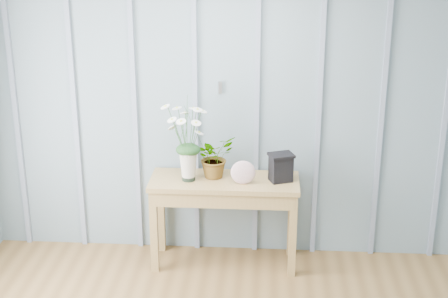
# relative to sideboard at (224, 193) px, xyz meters

# --- Properties ---
(room_shell) EXTENTS (4.00, 4.50, 2.50)m
(room_shell) POSITION_rel_sideboard_xyz_m (-0.00, -1.08, 1.35)
(room_shell) COLOR gray
(room_shell) RESTS_ON ground
(sideboard) EXTENTS (1.20, 0.45, 0.75)m
(sideboard) POSITION_rel_sideboard_xyz_m (0.00, 0.00, 0.00)
(sideboard) COLOR olive
(sideboard) RESTS_ON ground
(daisy_vase) EXTENTS (0.47, 0.36, 0.67)m
(daisy_vase) POSITION_rel_sideboard_xyz_m (-0.29, -0.03, 0.53)
(daisy_vase) COLOR black
(daisy_vase) RESTS_ON sideboard
(spider_plant) EXTENTS (0.41, 0.41, 0.34)m
(spider_plant) POSITION_rel_sideboard_xyz_m (-0.09, 0.06, 0.29)
(spider_plant) COLOR #183E1B
(spider_plant) RESTS_ON sideboard
(felt_disc_vessel) EXTENTS (0.20, 0.06, 0.20)m
(felt_disc_vessel) POSITION_rel_sideboard_xyz_m (0.15, -0.08, 0.21)
(felt_disc_vessel) COLOR #9C5B76
(felt_disc_vessel) RESTS_ON sideboard
(carved_box) EXTENTS (0.23, 0.21, 0.23)m
(carved_box) POSITION_rel_sideboard_xyz_m (0.45, 0.00, 0.23)
(carved_box) COLOR black
(carved_box) RESTS_ON sideboard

